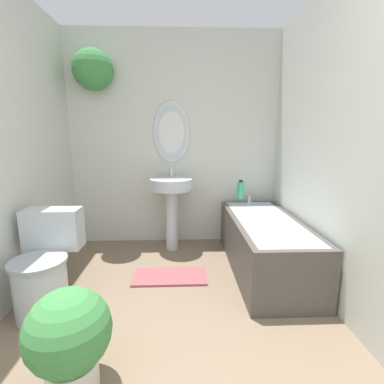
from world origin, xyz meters
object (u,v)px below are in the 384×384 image
object	(u,v)px
toilet	(45,268)
potted_plant	(69,336)
shampoo_bottle	(241,190)
pedestal_sink	(171,196)
bathtub	(264,243)

from	to	relation	value
toilet	potted_plant	size ratio (longest dim) A/B	1.33
shampoo_bottle	pedestal_sink	bearing A→B (deg)	-176.62
pedestal_sink	shampoo_bottle	xyz separation A→B (m)	(0.77, 0.05, 0.06)
shampoo_bottle	potted_plant	distance (m)	2.21
pedestal_sink	bathtub	xyz separation A→B (m)	(0.89, -0.52, -0.35)
shampoo_bottle	potted_plant	size ratio (longest dim) A/B	0.38
toilet	potted_plant	world-z (taller)	toilet
bathtub	shampoo_bottle	distance (m)	0.71
bathtub	shampoo_bottle	bearing A→B (deg)	102.05
toilet	pedestal_sink	xyz separation A→B (m)	(0.88, 1.08, 0.29)
toilet	shampoo_bottle	size ratio (longest dim) A/B	3.48
toilet	shampoo_bottle	distance (m)	2.03
bathtub	potted_plant	distance (m)	1.83
shampoo_bottle	potted_plant	bearing A→B (deg)	-123.72
toilet	shampoo_bottle	world-z (taller)	shampoo_bottle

